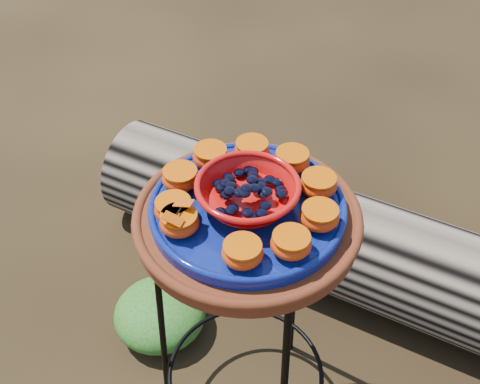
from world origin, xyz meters
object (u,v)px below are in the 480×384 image
Objects in this scene: terracotta_saucer at (247,220)px; plant_stand at (246,328)px; cobalt_plate at (247,209)px; driftwood_log at (361,250)px; red_bowl at (248,195)px.

plant_stand is at bearing 0.00° from terracotta_saucer.
plant_stand is 1.85× the size of cobalt_plate.
driftwood_log is at bearing 86.91° from cobalt_plate.
cobalt_plate is (0.00, 0.00, 0.40)m from plant_stand.
plant_stand is 1.59× the size of terracotta_saucer.
red_bowl is 0.83m from driftwood_log.
red_bowl reaches higher than driftwood_log.
plant_stand is 0.37m from terracotta_saucer.
cobalt_plate is at bearing 0.00° from plant_stand.
terracotta_saucer is at bearing 0.00° from cobalt_plate.
cobalt_plate is 0.80m from driftwood_log.
driftwood_log is (0.03, 0.55, -0.58)m from cobalt_plate.
plant_stand is at bearing 0.00° from cobalt_plate.
driftwood_log is at bearing 86.91° from plant_stand.
terracotta_saucer is 0.25× the size of driftwood_log.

